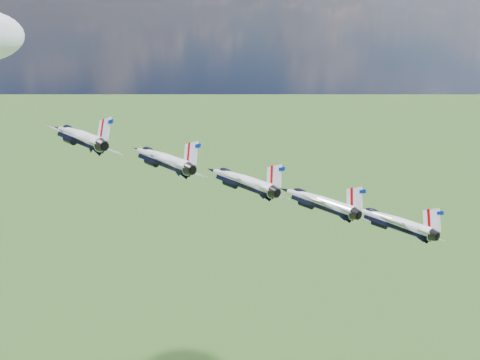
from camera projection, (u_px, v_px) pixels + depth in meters
jet_0 at (78, 136)px, 77.13m from camera, size 12.79×16.71×9.43m
jet_1 at (160, 158)px, 78.58m from camera, size 12.79×16.71×9.43m
jet_2 at (240, 180)px, 80.03m from camera, size 12.79×16.71×9.43m
jet_3 at (317, 201)px, 81.48m from camera, size 12.79×16.71×9.43m
jet_4 at (391, 221)px, 82.94m from camera, size 12.79×16.71×9.43m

